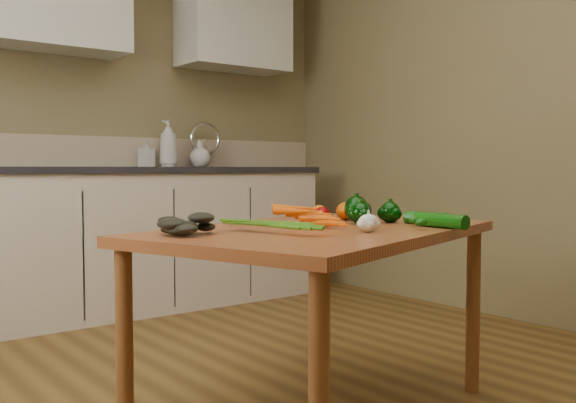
% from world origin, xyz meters
% --- Properties ---
extents(room, '(4.04, 5.04, 2.64)m').
position_xyz_m(room, '(0.00, 0.17, 1.25)').
color(room, brown).
rests_on(room, ground).
extents(counter_run, '(2.84, 0.64, 1.14)m').
position_xyz_m(counter_run, '(0.21, 2.19, 0.46)').
color(counter_run, beige).
rests_on(counter_run, ground).
extents(upper_cabinets, '(2.15, 0.35, 0.70)m').
position_xyz_m(upper_cabinets, '(0.51, 2.32, 1.95)').
color(upper_cabinets, silver).
rests_on(upper_cabinets, room).
extents(table, '(1.46, 1.17, 0.68)m').
position_xyz_m(table, '(0.12, 0.12, 0.61)').
color(table, '#AF5C33').
rests_on(table, ground).
extents(soap_bottle_a, '(0.14, 0.14, 0.31)m').
position_xyz_m(soap_bottle_a, '(0.67, 2.32, 1.06)').
color(soap_bottle_a, silver).
rests_on(soap_bottle_a, counter_run).
extents(soap_bottle_b, '(0.10, 0.10, 0.18)m').
position_xyz_m(soap_bottle_b, '(0.53, 2.36, 0.99)').
color(soap_bottle_b, silver).
rests_on(soap_bottle_b, counter_run).
extents(soap_bottle_c, '(0.20, 0.20, 0.18)m').
position_xyz_m(soap_bottle_c, '(0.92, 2.33, 0.99)').
color(soap_bottle_c, silver).
rests_on(soap_bottle_c, counter_run).
extents(carrot_bunch, '(0.28, 0.25, 0.06)m').
position_xyz_m(carrot_bunch, '(0.02, 0.12, 0.72)').
color(carrot_bunch, '#EA5A05').
rests_on(carrot_bunch, table).
extents(leafy_greens, '(0.18, 0.16, 0.09)m').
position_xyz_m(leafy_greens, '(-0.36, 0.20, 0.73)').
color(leafy_greens, black).
rests_on(leafy_greens, table).
extents(garlic_bulb, '(0.07, 0.07, 0.06)m').
position_xyz_m(garlic_bulb, '(0.14, -0.10, 0.71)').
color(garlic_bulb, white).
rests_on(garlic_bulb, table).
extents(pepper_a, '(0.08, 0.08, 0.08)m').
position_xyz_m(pepper_a, '(0.33, 0.13, 0.72)').
color(pepper_a, black).
rests_on(pepper_a, table).
extents(pepper_b, '(0.10, 0.10, 0.10)m').
position_xyz_m(pepper_b, '(0.42, 0.25, 0.73)').
color(pepper_b, black).
rests_on(pepper_b, table).
extents(pepper_c, '(0.08, 0.08, 0.08)m').
position_xyz_m(pepper_c, '(0.46, 0.10, 0.72)').
color(pepper_c, black).
rests_on(pepper_c, table).
extents(tomato_a, '(0.06, 0.06, 0.06)m').
position_xyz_m(tomato_a, '(0.30, 0.32, 0.71)').
color(tomato_a, '#910204').
rests_on(tomato_a, table).
extents(tomato_b, '(0.07, 0.07, 0.06)m').
position_xyz_m(tomato_b, '(0.32, 0.36, 0.71)').
color(tomato_b, '#DD5705').
rests_on(tomato_b, table).
extents(tomato_c, '(0.08, 0.08, 0.07)m').
position_xyz_m(tomato_c, '(0.42, 0.31, 0.72)').
color(tomato_c, '#DD5705').
rests_on(tomato_c, table).
extents(zucchini_a, '(0.08, 0.18, 0.05)m').
position_xyz_m(zucchini_a, '(0.50, -0.04, 0.71)').
color(zucchini_a, '#084807').
rests_on(zucchini_a, table).
extents(zucchini_b, '(0.05, 0.21, 0.05)m').
position_xyz_m(zucchini_b, '(0.44, -0.15, 0.71)').
color(zucchini_b, '#084807').
rests_on(zucchini_b, table).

